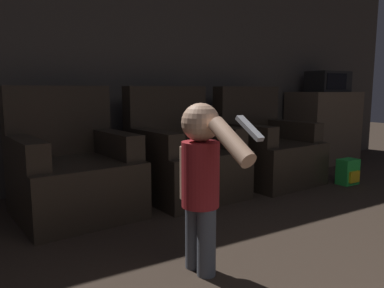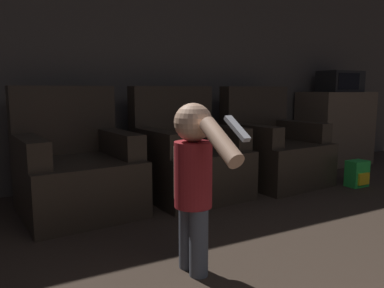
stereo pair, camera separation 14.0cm
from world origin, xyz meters
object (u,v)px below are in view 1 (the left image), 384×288
person_toddler (201,175)px  toy_backpack (348,172)px  microwave (328,82)px  armchair_right (265,150)px  armchair_middle (183,159)px  armchair_left (72,171)px

person_toddler → toy_backpack: 2.50m
microwave → armchair_right: bearing=-164.9°
armchair_right → person_toddler: bearing=-146.5°
armchair_middle → armchair_right: bearing=-5.1°
armchair_left → armchair_right: bearing=-5.2°
armchair_middle → microwave: bearing=3.9°
armchair_left → armchair_middle: 1.02m
armchair_right → toy_backpack: bearing=-46.5°
armchair_left → armchair_right: size_ratio=1.00×
armchair_middle → armchair_right: (1.02, -0.00, 0.00)m
toy_backpack → armchair_middle: bearing=161.2°
armchair_middle → armchair_right: same height
armchair_right → microwave: 1.66m
armchair_middle → person_toddler: 1.53m
armchair_left → armchair_middle: bearing=-5.2°
armchair_left → toy_backpack: (2.67, -0.56, -0.21)m
person_toddler → armchair_right: bearing=-54.8°
person_toddler → microwave: size_ratio=1.68×
armchair_middle → person_toddler: size_ratio=1.11×
toy_backpack → armchair_right: bearing=138.7°
microwave → armchair_left: bearing=-173.6°
armchair_left → person_toddler: 1.41m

